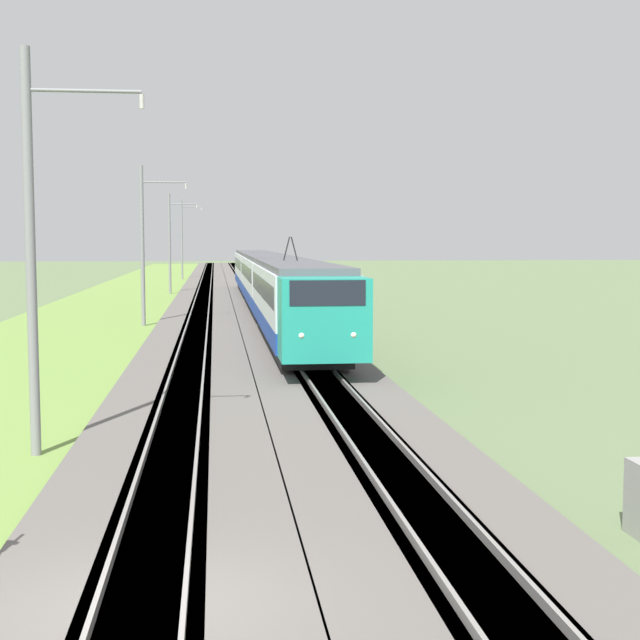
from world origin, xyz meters
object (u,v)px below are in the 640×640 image
catenary_mast_mid (143,245)px  passenger_train (268,279)px  catenary_mast_near (33,251)px  catenary_mast_distant (182,239)px  catenary_mast_far (170,243)px

catenary_mast_mid → passenger_train: bearing=-43.3°
catenary_mast_near → passenger_train: bearing=-11.0°
passenger_train → catenary_mast_near: bearing=-11.0°
catenary_mast_mid → catenary_mast_distant: bearing=0.0°
catenary_mast_far → catenary_mast_distant: size_ratio=0.92×
catenary_mast_mid → catenary_mast_far: bearing=0.0°
catenary_mast_near → catenary_mast_distant: bearing=0.0°
catenary_mast_distant → catenary_mast_mid: bearing=-180.0°
passenger_train → catenary_mast_near: 38.26m
catenary_mast_near → catenary_mast_distant: size_ratio=0.91×
catenary_mast_mid → catenary_mast_distant: 59.58m
catenary_mast_near → catenary_mast_distant: 89.37m
passenger_train → catenary_mast_distant: bearing=-172.0°
catenary_mast_near → catenary_mast_mid: (29.79, -0.00, -0.00)m
catenary_mast_near → catenary_mast_far: size_ratio=1.00×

